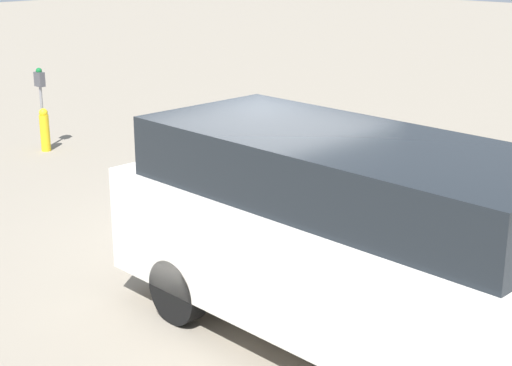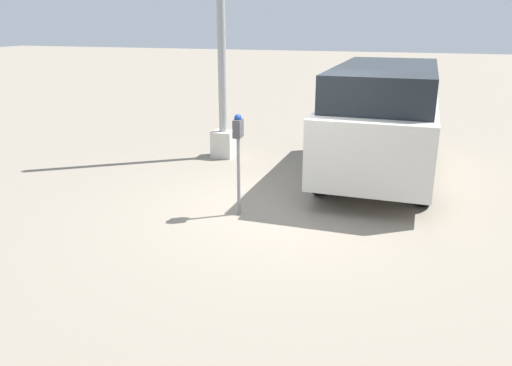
{
  "view_description": "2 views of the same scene",
  "coord_description": "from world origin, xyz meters",
  "px_view_note": "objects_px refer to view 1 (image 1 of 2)",
  "views": [
    {
      "loc": [
        6.34,
        -6.68,
        3.66
      ],
      "look_at": [
        -0.23,
        0.11,
        0.74
      ],
      "focal_mm": 55.0,
      "sensor_mm": 36.0,
      "label": 1
    },
    {
      "loc": [
        -7.03,
        -1.76,
        2.8
      ],
      "look_at": [
        -1.09,
        0.08,
        0.75
      ],
      "focal_mm": 35.0,
      "sensor_mm": 36.0,
      "label": 2
    }
  ],
  "objects_px": {
    "parking_meter_far": "(40,89)",
    "fire_hydrant": "(45,130)",
    "parking_meter_near": "(269,145)",
    "parked_van": "(352,237)"
  },
  "relations": [
    {
      "from": "parking_meter_far",
      "to": "fire_hydrant",
      "type": "bearing_deg",
      "value": -25.72
    },
    {
      "from": "parking_meter_near",
      "to": "fire_hydrant",
      "type": "relative_size",
      "value": 1.94
    },
    {
      "from": "parking_meter_near",
      "to": "fire_hydrant",
      "type": "height_order",
      "value": "parking_meter_near"
    },
    {
      "from": "parking_meter_far",
      "to": "parking_meter_near",
      "type": "bearing_deg",
      "value": -3.1
    },
    {
      "from": "parked_van",
      "to": "parking_meter_far",
      "type": "bearing_deg",
      "value": 168.39
    },
    {
      "from": "parking_meter_far",
      "to": "parked_van",
      "type": "xyz_separation_m",
      "value": [
        8.54,
        -1.98,
        -0.0
      ]
    },
    {
      "from": "parking_meter_near",
      "to": "parked_van",
      "type": "height_order",
      "value": "parked_van"
    },
    {
      "from": "parking_meter_near",
      "to": "parking_meter_far",
      "type": "xyz_separation_m",
      "value": [
        -5.77,
        0.11,
        -0.02
      ]
    },
    {
      "from": "fire_hydrant",
      "to": "parking_meter_near",
      "type": "bearing_deg",
      "value": -0.46
    },
    {
      "from": "parking_meter_far",
      "to": "parked_van",
      "type": "bearing_deg",
      "value": -15.07
    }
  ]
}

